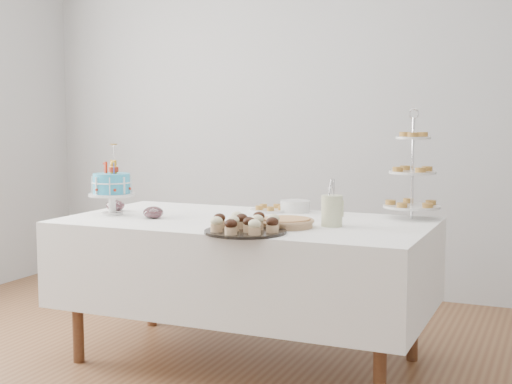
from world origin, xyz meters
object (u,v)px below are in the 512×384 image
at_px(plate_stack, 295,206).
at_px(jam_bowl_a, 153,213).
at_px(utensil_pitcher, 332,209).
at_px(cupcake_tray, 245,224).
at_px(tiered_stand, 412,173).
at_px(pastry_plate, 270,209).
at_px(jam_bowl_b, 115,206).
at_px(pie, 286,222).
at_px(birthday_cake, 112,196).
at_px(table, 246,262).

bearing_deg(plate_stack, jam_bowl_a, -138.03).
bearing_deg(utensil_pitcher, cupcake_tray, -133.70).
relative_size(tiered_stand, pastry_plate, 2.52).
relative_size(plate_stack, jam_bowl_a, 1.57).
relative_size(cupcake_tray, pastry_plate, 1.67).
xyz_separation_m(pastry_plate, jam_bowl_b, (-0.83, -0.34, 0.01)).
bearing_deg(pie, cupcake_tray, -114.83).
bearing_deg(jam_bowl_b, plate_stack, 21.10).
distance_m(plate_stack, utensil_pitcher, 0.56).
bearing_deg(jam_bowl_b, cupcake_tray, -22.41).
distance_m(birthday_cake, pie, 1.05).
bearing_deg(cupcake_tray, utensil_pitcher, 49.25).
bearing_deg(table, pie, -28.04).
relative_size(pastry_plate, jam_bowl_b, 2.17).
distance_m(table, pastry_plate, 0.44).
xyz_separation_m(tiered_stand, plate_stack, (-0.66, 0.00, -0.21)).
height_order(plate_stack, jam_bowl_b, plate_stack).
xyz_separation_m(birthday_cake, cupcake_tray, (0.93, -0.27, -0.06)).
bearing_deg(plate_stack, tiered_stand, 0.00).
bearing_deg(jam_bowl_a, cupcake_tray, -20.61).
bearing_deg(jam_bowl_a, pie, -0.45).
relative_size(cupcake_tray, utensil_pitcher, 1.64).
height_order(cupcake_tray, jam_bowl_b, cupcake_tray).
bearing_deg(birthday_cake, tiered_stand, 34.47).
bearing_deg(pie, plate_stack, 105.90).
xyz_separation_m(table, tiered_stand, (0.79, 0.40, 0.47)).
distance_m(birthday_cake, cupcake_tray, 0.98).
relative_size(pie, jam_bowl_a, 2.58).
xyz_separation_m(birthday_cake, pie, (1.05, -0.03, -0.08)).
relative_size(cupcake_tray, pie, 1.38).
height_order(table, utensil_pitcher, utensil_pitcher).
bearing_deg(plate_stack, birthday_cake, -149.57).
relative_size(tiered_stand, utensil_pitcher, 2.48).
height_order(table, jam_bowl_a, jam_bowl_a).
bearing_deg(tiered_stand, pastry_plate, -177.92).
bearing_deg(pastry_plate, table, -88.18).
bearing_deg(tiered_stand, jam_bowl_b, -167.11).
relative_size(birthday_cake, tiered_stand, 0.67).
distance_m(cupcake_tray, jam_bowl_a, 0.70).
distance_m(plate_stack, jam_bowl_a, 0.82).
relative_size(birthday_cake, jam_bowl_b, 3.67).
height_order(jam_bowl_a, jam_bowl_b, same).
bearing_deg(jam_bowl_a, pastry_plate, 47.95).
distance_m(pie, tiered_stand, 0.78).
bearing_deg(plate_stack, pastry_plate, -168.29).
distance_m(table, jam_bowl_b, 0.88).
xyz_separation_m(table, cupcake_tray, (0.18, -0.39, 0.27)).
xyz_separation_m(jam_bowl_b, utensil_pitcher, (1.32, -0.06, 0.05)).
bearing_deg(table, birthday_cake, -170.88).
xyz_separation_m(cupcake_tray, plate_stack, (-0.05, 0.79, -0.01)).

